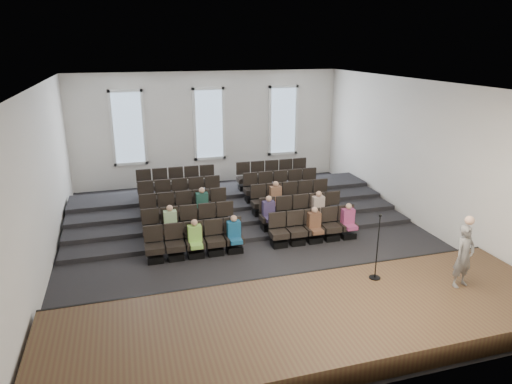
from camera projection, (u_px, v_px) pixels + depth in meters
ground at (252, 241)px, 14.84m from camera, size 14.00×14.00×0.00m
ceiling at (251, 84)px, 13.28m from camera, size 12.00×14.00×0.02m
wall_back at (209, 128)px, 20.47m from camera, size 12.00×0.04×5.00m
wall_front at (365, 270)px, 7.66m from camera, size 12.00×0.04×5.00m
wall_left at (40, 183)px, 12.45m from camera, size 0.04×14.00×5.00m
wall_right at (420, 154)px, 15.67m from camera, size 0.04×14.00×5.00m
stage at (314, 322)px, 10.11m from camera, size 11.80×3.60×0.50m
stage_lip at (287, 284)px, 11.72m from camera, size 11.80×0.06×0.52m
risers at (229, 204)px, 17.67m from camera, size 11.80×4.80×0.60m
seating_rows at (240, 206)px, 16.03m from camera, size 6.80×4.70×1.67m
windows at (209, 124)px, 20.34m from camera, size 8.44×0.10×3.24m
audience at (260, 215)px, 14.88m from camera, size 6.05×2.64×1.10m
speaker at (464, 256)px, 10.90m from camera, size 0.64×0.48×1.57m
mic_stand at (376, 260)px, 11.33m from camera, size 0.29×0.29×1.73m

